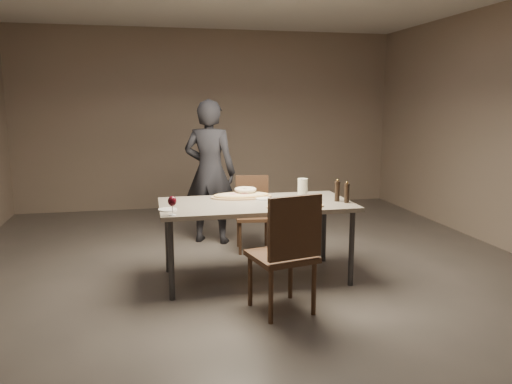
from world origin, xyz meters
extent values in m
plane|color=#554E49|center=(0.00, 0.00, 0.00)|extent=(7.00, 7.00, 0.00)
plane|color=gray|center=(0.00, 3.50, 1.40)|extent=(6.00, 0.00, 6.00)
cube|color=gray|center=(0.00, 0.00, 0.73)|extent=(1.80, 0.90, 0.04)
cylinder|color=#333335|center=(-0.82, -0.37, 0.35)|extent=(0.05, 0.05, 0.71)
cylinder|color=#333335|center=(0.82, -0.37, 0.35)|extent=(0.05, 0.05, 0.71)
cylinder|color=#333335|center=(-0.82, 0.37, 0.35)|extent=(0.05, 0.05, 0.71)
cylinder|color=#333335|center=(0.82, 0.37, 0.35)|extent=(0.05, 0.05, 0.71)
ellipsoid|color=white|center=(0.29, -0.34, 0.79)|extent=(0.05, 0.05, 0.01)
ellipsoid|color=white|center=(0.18, -0.32, 0.79)|extent=(0.05, 0.05, 0.01)
ellipsoid|color=white|center=(0.43, -0.35, 0.79)|extent=(0.05, 0.05, 0.01)
ellipsoid|color=white|center=(0.39, -0.28, 0.79)|extent=(0.05, 0.05, 0.01)
ellipsoid|color=white|center=(0.28, -0.35, 0.79)|extent=(0.05, 0.05, 0.01)
ellipsoid|color=white|center=(0.37, -0.23, 0.79)|extent=(0.05, 0.05, 0.01)
ellipsoid|color=white|center=(0.21, -0.26, 0.79)|extent=(0.05, 0.05, 0.01)
cube|color=#1F3215|center=(0.13, -0.30, 0.79)|extent=(0.06, 0.15, 0.01)
cube|color=#1F3215|center=(0.18, -0.26, 0.79)|extent=(0.04, 0.15, 0.01)
cube|color=#1F3215|center=(0.23, -0.27, 0.79)|extent=(0.03, 0.15, 0.01)
cube|color=#1F3215|center=(0.28, -0.27, 0.79)|extent=(0.04, 0.15, 0.01)
cube|color=#1F3215|center=(0.33, -0.27, 0.79)|extent=(0.07, 0.15, 0.01)
cube|color=#1F3215|center=(0.37, -0.27, 0.79)|extent=(0.04, 0.15, 0.01)
cube|color=#1F3215|center=(0.42, -0.27, 0.79)|extent=(0.03, 0.15, 0.01)
cube|color=#1F3215|center=(0.47, -0.30, 0.79)|extent=(0.05, 0.15, 0.01)
cylinder|color=#D68288|center=(-0.17, 0.30, 0.79)|extent=(0.07, 0.07, 0.00)
cylinder|color=#D68288|center=(-0.04, 0.37, 0.79)|extent=(0.07, 0.07, 0.00)
cylinder|color=#D68288|center=(-0.07, 0.33, 0.79)|extent=(0.07, 0.07, 0.00)
cylinder|color=#D68288|center=(-0.05, 0.28, 0.79)|extent=(0.07, 0.07, 0.00)
cylinder|color=beige|center=(-0.03, 0.37, 0.79)|extent=(0.19, 0.19, 0.07)
torus|color=beige|center=(-0.03, 0.37, 0.81)|extent=(0.22, 0.22, 0.03)
cube|color=#A48042|center=(0.00, 0.37, 0.80)|extent=(0.07, 0.06, 0.04)
cube|color=#A48042|center=(-0.04, 0.39, 0.80)|extent=(0.07, 0.07, 0.04)
cube|color=#A48042|center=(-0.04, 0.34, 0.80)|extent=(0.06, 0.07, 0.04)
cylinder|color=white|center=(0.09, 0.12, 0.76)|extent=(0.14, 0.14, 0.02)
cylinder|color=#B5BD45|center=(0.09, 0.12, 0.76)|extent=(0.10, 0.10, 0.00)
cylinder|color=black|center=(0.77, -0.11, 0.84)|extent=(0.05, 0.05, 0.17)
cylinder|color=black|center=(0.77, -0.11, 0.93)|extent=(0.05, 0.05, 0.02)
sphere|color=gold|center=(0.77, -0.11, 0.95)|extent=(0.02, 0.02, 0.02)
cylinder|color=black|center=(0.83, -0.19, 0.83)|extent=(0.05, 0.05, 0.16)
cylinder|color=black|center=(0.83, -0.19, 0.92)|extent=(0.05, 0.05, 0.02)
sphere|color=gold|center=(0.83, -0.19, 0.94)|extent=(0.02, 0.02, 0.02)
cylinder|color=silver|center=(0.48, 0.06, 0.85)|extent=(0.10, 0.10, 0.20)
cylinder|color=silver|center=(-0.80, -0.38, 0.75)|extent=(0.06, 0.06, 0.01)
cylinder|color=silver|center=(-0.80, -0.38, 0.79)|extent=(0.01, 0.01, 0.08)
ellipsoid|color=#430912|center=(-0.80, -0.38, 0.87)|extent=(0.07, 0.07, 0.09)
cylinder|color=white|center=(-0.83, -0.17, 0.76)|extent=(0.16, 0.16, 0.01)
cube|color=#412A1B|center=(0.04, -0.77, 0.46)|extent=(0.56, 0.56, 0.04)
cylinder|color=#412A1B|center=(-0.10, -1.00, 0.22)|extent=(0.04, 0.04, 0.44)
cylinder|color=#412A1B|center=(0.27, -0.92, 0.22)|extent=(0.04, 0.04, 0.44)
cylinder|color=#412A1B|center=(-0.19, -0.63, 0.22)|extent=(0.04, 0.04, 0.44)
cylinder|color=#412A1B|center=(0.19, -0.54, 0.22)|extent=(0.04, 0.04, 0.44)
cube|color=#412A1B|center=(0.09, -0.98, 0.75)|extent=(0.45, 0.14, 0.49)
cube|color=#412A1B|center=(0.17, 0.92, 0.39)|extent=(0.44, 0.44, 0.04)
cylinder|color=#412A1B|center=(0.35, 1.06, 0.19)|extent=(0.03, 0.03, 0.37)
cylinder|color=#412A1B|center=(0.03, 1.10, 0.19)|extent=(0.03, 0.03, 0.37)
cylinder|color=#412A1B|center=(0.31, 0.74, 0.19)|extent=(0.03, 0.03, 0.37)
cylinder|color=#412A1B|center=(-0.01, 0.77, 0.19)|extent=(0.03, 0.03, 0.37)
cube|color=#412A1B|center=(0.19, 1.10, 0.64)|extent=(0.38, 0.08, 0.42)
imported|color=black|center=(-0.27, 1.38, 0.86)|extent=(0.74, 0.64, 1.72)
camera|label=1|loc=(-0.98, -4.50, 1.68)|focal=35.00mm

